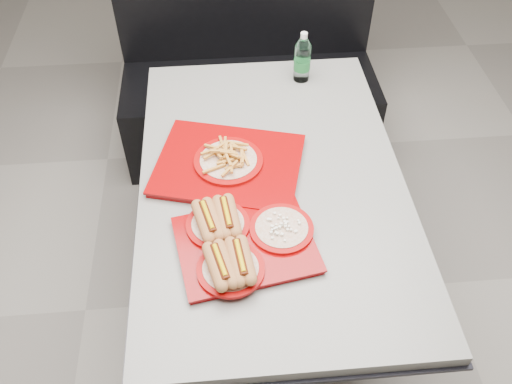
{
  "coord_description": "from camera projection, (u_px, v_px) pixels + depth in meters",
  "views": [
    {
      "loc": [
        -0.17,
        -1.29,
        2.07
      ],
      "look_at": [
        -0.07,
        -0.14,
        0.83
      ],
      "focal_mm": 38.0,
      "sensor_mm": 36.0,
      "label": 1
    }
  ],
  "objects": [
    {
      "name": "water_bottle",
      "position": [
        302.0,
        60.0,
        2.18
      ],
      "size": [
        0.07,
        0.07,
        0.21
      ],
      "rotation": [
        0.0,
        0.0,
        0.1
      ],
      "color": "silver",
      "rests_on": "diner_table"
    },
    {
      "name": "ground",
      "position": [
        268.0,
        297.0,
        2.4
      ],
      "size": [
        6.0,
        6.0,
        0.0
      ],
      "primitive_type": "plane",
      "color": "gray",
      "rests_on": "ground"
    },
    {
      "name": "tray_far",
      "position": [
        229.0,
        162.0,
        1.86
      ],
      "size": [
        0.57,
        0.5,
        0.1
      ],
      "rotation": [
        0.0,
        0.0,
        -0.27
      ],
      "color": "#850305",
      "rests_on": "diner_table"
    },
    {
      "name": "diner_table",
      "position": [
        271.0,
        210.0,
        1.97
      ],
      "size": [
        0.92,
        1.42,
        0.75
      ],
      "color": "black",
      "rests_on": "ground"
    },
    {
      "name": "tray_near",
      "position": [
        240.0,
        241.0,
        1.62
      ],
      "size": [
        0.46,
        0.39,
        0.09
      ],
      "rotation": [
        0.0,
        0.0,
        0.18
      ],
      "color": "#850305",
      "rests_on": "diner_table"
    },
    {
      "name": "booth_bench",
      "position": [
        248.0,
        77.0,
        2.85
      ],
      "size": [
        1.3,
        0.57,
        1.35
      ],
      "color": "black",
      "rests_on": "ground"
    }
  ]
}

